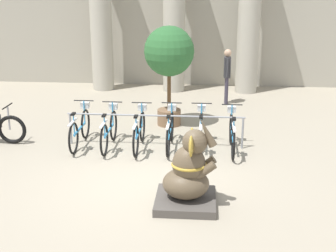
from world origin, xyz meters
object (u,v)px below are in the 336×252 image
at_px(bicycle_0, 80,128).
at_px(person_pedestrian, 227,71).
at_px(bicycle_5, 232,133).
at_px(potted_tree, 169,56).
at_px(bicycle_3, 170,131).
at_px(bicycle_4, 201,132).
at_px(bicycle_1, 109,130).
at_px(bicycle_2, 139,131).
at_px(elephant_statue, 188,176).

xyz_separation_m(bicycle_0, person_pedestrian, (3.58, 4.15, 0.61)).
distance_m(bicycle_5, potted_tree, 2.83).
relative_size(bicycle_3, bicycle_5, 1.00).
xyz_separation_m(bicycle_4, person_pedestrian, (0.73, 4.16, 0.61)).
height_order(bicycle_0, bicycle_4, same).
xyz_separation_m(bicycle_1, bicycle_2, (0.71, -0.02, 0.00)).
bearing_deg(bicycle_2, bicycle_5, 0.04).
relative_size(elephant_statue, person_pedestrian, 0.96).
height_order(bicycle_2, bicycle_4, same).
bearing_deg(potted_tree, elephant_statue, -81.27).
xyz_separation_m(bicycle_1, bicycle_3, (1.42, 0.03, 0.00)).
distance_m(bicycle_1, potted_tree, 2.64).
height_order(bicycle_1, bicycle_3, same).
relative_size(bicycle_1, elephant_statue, 1.10).
bearing_deg(person_pedestrian, bicycle_5, -90.26).
bearing_deg(elephant_statue, bicycle_4, 86.46).
bearing_deg(elephant_statue, bicycle_5, 72.20).
height_order(bicycle_4, person_pedestrian, person_pedestrian).
bearing_deg(bicycle_3, potted_tree, 95.41).
distance_m(bicycle_3, person_pedestrian, 4.46).
height_order(bicycle_4, bicycle_5, same).
bearing_deg(bicycle_4, bicycle_2, -177.37).
bearing_deg(bicycle_5, potted_tree, 130.91).
relative_size(bicycle_0, bicycle_3, 1.00).
distance_m(bicycle_4, bicycle_5, 0.72).
bearing_deg(bicycle_4, potted_tree, 116.40).
distance_m(bicycle_2, bicycle_3, 0.71).
xyz_separation_m(bicycle_0, bicycle_1, (0.71, -0.06, 0.00)).
height_order(bicycle_0, bicycle_5, same).
bearing_deg(person_pedestrian, bicycle_0, -130.81).
distance_m(bicycle_2, bicycle_5, 2.14).
distance_m(bicycle_3, bicycle_4, 0.71).
xyz_separation_m(bicycle_2, bicycle_5, (2.14, 0.00, 0.00)).
bearing_deg(bicycle_1, bicycle_5, -0.33).
bearing_deg(bicycle_0, bicycle_4, -0.27).
xyz_separation_m(bicycle_5, person_pedestrian, (0.02, 4.22, 0.61)).
height_order(bicycle_3, elephant_statue, elephant_statue).
height_order(bicycle_3, bicycle_5, same).
bearing_deg(bicycle_5, elephant_statue, -107.80).
xyz_separation_m(bicycle_4, potted_tree, (-0.88, 1.78, 1.44)).
height_order(elephant_statue, potted_tree, potted_tree).
distance_m(bicycle_2, elephant_statue, 3.03).
xyz_separation_m(bicycle_3, bicycle_4, (0.71, 0.02, 0.00)).
distance_m(bicycle_3, bicycle_5, 1.43).
relative_size(bicycle_3, elephant_statue, 1.10).
relative_size(bicycle_1, person_pedestrian, 1.05).
bearing_deg(bicycle_1, potted_tree, 55.46).
height_order(bicycle_1, bicycle_4, same).
height_order(bicycle_1, potted_tree, potted_tree).
bearing_deg(bicycle_5, bicycle_4, 174.89).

